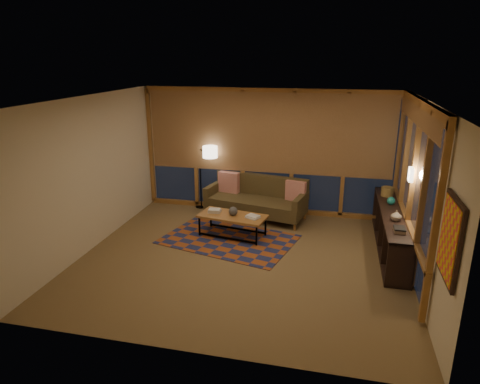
% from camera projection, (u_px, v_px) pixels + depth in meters
% --- Properties ---
extents(floor, '(5.50, 5.00, 0.01)m').
position_uv_depth(floor, '(242.00, 259.00, 7.35)').
color(floor, olive).
rests_on(floor, ground).
extents(ceiling, '(5.50, 5.00, 0.01)m').
position_uv_depth(ceiling, '(243.00, 99.00, 6.53)').
color(ceiling, '#EFE3C4').
rests_on(ceiling, walls).
extents(walls, '(5.51, 5.01, 2.70)m').
position_uv_depth(walls, '(243.00, 184.00, 6.94)').
color(walls, beige).
rests_on(walls, floor).
extents(window_wall_back, '(5.30, 0.16, 2.60)m').
position_uv_depth(window_wall_back, '(267.00, 152.00, 9.19)').
color(window_wall_back, '#AA782E').
rests_on(window_wall_back, walls).
extents(window_wall_right, '(0.16, 3.70, 2.60)m').
position_uv_depth(window_wall_right, '(412.00, 184.00, 6.92)').
color(window_wall_right, '#AA782E').
rests_on(window_wall_right, walls).
extents(wall_art, '(0.06, 0.74, 0.94)m').
position_uv_depth(wall_art, '(450.00, 239.00, 4.61)').
color(wall_art, '#EC4032').
rests_on(wall_art, walls).
extents(wall_sconce, '(0.12, 0.18, 0.22)m').
position_uv_depth(wall_sconce, '(411.00, 175.00, 6.74)').
color(wall_sconce, '#FEEAC9').
rests_on(wall_sconce, walls).
extents(sofa, '(2.22, 1.25, 0.86)m').
position_uv_depth(sofa, '(256.00, 198.00, 9.11)').
color(sofa, brown).
rests_on(sofa, floor).
extents(pillow_left, '(0.49, 0.25, 0.47)m').
position_uv_depth(pillow_left, '(229.00, 182.00, 9.47)').
color(pillow_left, red).
rests_on(pillow_left, sofa).
extents(pillow_right, '(0.45, 0.25, 0.43)m').
position_uv_depth(pillow_right, '(296.00, 191.00, 8.90)').
color(pillow_right, red).
rests_on(pillow_right, sofa).
extents(area_rug, '(2.69, 2.11, 0.01)m').
position_uv_depth(area_rug, '(229.00, 239.00, 8.12)').
color(area_rug, '#984A1E').
rests_on(area_rug, floor).
extents(coffee_table, '(1.36, 0.80, 0.43)m').
position_uv_depth(coffee_table, '(233.00, 226.00, 8.23)').
color(coffee_table, '#AA782E').
rests_on(coffee_table, floor).
extents(book_stack_a, '(0.23, 0.19, 0.06)m').
position_uv_depth(book_stack_a, '(215.00, 211.00, 8.30)').
color(book_stack_a, silver).
rests_on(book_stack_a, coffee_table).
extents(book_stack_b, '(0.33, 0.30, 0.05)m').
position_uv_depth(book_stack_b, '(253.00, 216.00, 8.03)').
color(book_stack_b, silver).
rests_on(book_stack_b, coffee_table).
extents(ceramic_pot, '(0.23, 0.23, 0.17)m').
position_uv_depth(ceramic_pot, '(233.00, 211.00, 8.13)').
color(ceramic_pot, black).
rests_on(ceramic_pot, coffee_table).
extents(floor_lamp, '(0.59, 0.53, 1.48)m').
position_uv_depth(floor_lamp, '(201.00, 176.00, 9.65)').
color(floor_lamp, black).
rests_on(floor_lamp, floor).
extents(bookshelf, '(0.40, 2.90, 0.72)m').
position_uv_depth(bookshelf, '(390.00, 230.00, 7.64)').
color(bookshelf, '#2F201C').
rests_on(bookshelf, floor).
extents(basket, '(0.29, 0.29, 0.17)m').
position_uv_depth(basket, '(387.00, 192.00, 8.32)').
color(basket, olive).
rests_on(basket, bookshelf).
extents(teal_bowl, '(0.17, 0.17, 0.15)m').
position_uv_depth(teal_bowl, '(391.00, 201.00, 7.83)').
color(teal_bowl, '#1D827A').
rests_on(teal_bowl, bookshelf).
extents(vase, '(0.18, 0.18, 0.18)m').
position_uv_depth(vase, '(396.00, 216.00, 7.07)').
color(vase, gray).
rests_on(vase, bookshelf).
extents(shelf_book_stack, '(0.21, 0.25, 0.06)m').
position_uv_depth(shelf_book_stack, '(399.00, 230.00, 6.64)').
color(shelf_book_stack, silver).
rests_on(shelf_book_stack, bookshelf).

